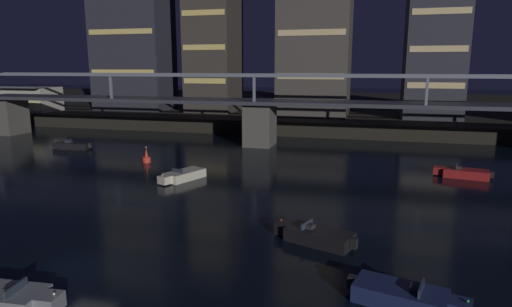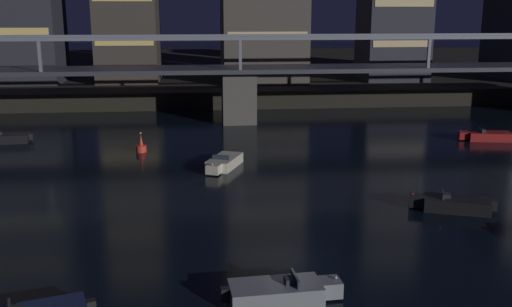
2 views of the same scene
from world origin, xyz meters
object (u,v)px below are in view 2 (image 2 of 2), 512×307
object	(u,v)px
river_bridge	(239,82)
speedboat_mid_left	(280,292)
speedboat_mid_right	(224,162)
speedboat_near_left	(453,204)
channel_buoy	(141,147)
speedboat_near_right	(487,136)
speedboat_mid_center	(4,138)

from	to	relation	value
river_bridge	speedboat_mid_left	xyz separation A→B (m)	(-1.02, -41.22, -4.03)
river_bridge	speedboat_mid_right	world-z (taller)	river_bridge
speedboat_near_left	speedboat_mid_left	world-z (taller)	same
speedboat_near_left	speedboat_mid_right	world-z (taller)	same
river_bridge	speedboat_mid_right	xyz separation A→B (m)	(-2.49, -19.19, -4.03)
channel_buoy	river_bridge	bearing A→B (deg)	54.71
river_bridge	channel_buoy	bearing A→B (deg)	-125.29
speedboat_mid_left	channel_buoy	world-z (taller)	channel_buoy
speedboat_near_left	channel_buoy	distance (m)	26.95
speedboat_near_left	channel_buoy	xyz separation A→B (m)	(-20.60, 17.36, 0.06)
speedboat_near_left	speedboat_near_right	size ratio (longest dim) A/B	0.98
river_bridge	speedboat_near_left	distance (m)	32.89
speedboat_near_left	speedboat_mid_center	xyz separation A→B (m)	(-33.62, 22.25, 0.00)
speedboat_near_left	speedboat_mid_left	bearing A→B (deg)	-139.17
speedboat_mid_right	channel_buoy	distance (m)	9.09
river_bridge	speedboat_mid_center	world-z (taller)	river_bridge
speedboat_near_left	speedboat_mid_right	size ratio (longest dim) A/B	1.01
river_bridge	speedboat_mid_right	size ratio (longest dim) A/B	17.04
river_bridge	speedboat_near_right	size ratio (longest dim) A/B	16.46
speedboat_mid_left	speedboat_mid_right	size ratio (longest dim) A/B	1.03
speedboat_mid_left	channel_buoy	xyz separation A→B (m)	(-8.40, 27.91, 0.06)
speedboat_near_left	speedboat_mid_right	xyz separation A→B (m)	(-13.68, 11.47, 0.00)
speedboat_mid_center	speedboat_mid_right	bearing A→B (deg)	-28.40
speedboat_near_right	speedboat_mid_left	size ratio (longest dim) A/B	1.00
speedboat_near_left	speedboat_mid_left	xyz separation A→B (m)	(-12.21, -10.55, 0.00)
river_bridge	speedboat_mid_right	distance (m)	19.77
speedboat_mid_center	channel_buoy	bearing A→B (deg)	-20.60
speedboat_mid_left	speedboat_mid_center	world-z (taller)	same
speedboat_mid_left	speedboat_mid_right	bearing A→B (deg)	93.82
speedboat_near_right	speedboat_mid_center	world-z (taller)	same
speedboat_mid_center	speedboat_near_right	bearing A→B (deg)	-4.11
speedboat_mid_right	channel_buoy	world-z (taller)	channel_buoy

